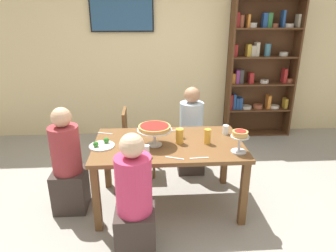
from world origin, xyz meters
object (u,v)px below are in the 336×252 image
object	(u,v)px
cutlery_knife_far	(175,158)
cutlery_spare_fork	(174,130)
salad_plate_near_diner	(153,129)
beer_glass_amber_short	(179,136)
diner_head_west	(68,168)
personal_pizza_stand	(240,137)
water_glass_clear_far	(226,130)
water_glass_clear_near	(146,151)
bookshelf	(260,69)
beer_glass_amber_tall	(207,136)
salad_plate_far_diner	(102,145)
deep_dish_pizza_stand	(154,129)
chair_far_left	(134,139)
television	(122,13)
diner_far_right	(191,136)
diner_near_left	(135,206)
cutlery_fork_far	(199,158)
dining_table	(169,151)
water_glass_clear_spare	(180,133)
cutlery_knife_near	(105,133)
cutlery_fork_near	(125,158)

from	to	relation	value
cutlery_knife_far	cutlery_spare_fork	bearing A→B (deg)	106.45
salad_plate_near_diner	beer_glass_amber_short	world-z (taller)	beer_glass_amber_short
diner_head_west	cutlery_spare_fork	world-z (taller)	diner_head_west
personal_pizza_stand	cutlery_spare_fork	size ratio (longest dim) A/B	1.23
water_glass_clear_far	water_glass_clear_near	bearing A→B (deg)	-150.39
personal_pizza_stand	cutlery_knife_far	distance (m)	0.66
bookshelf	diner_head_west	bearing A→B (deg)	-143.10
beer_glass_amber_tall	beer_glass_amber_short	distance (m)	0.29
diner_head_west	salad_plate_far_diner	bearing A→B (deg)	-4.77
deep_dish_pizza_stand	beer_glass_amber_short	size ratio (longest dim) A/B	2.25
chair_far_left	salad_plate_far_diner	bearing A→B (deg)	-20.28
television	diner_head_west	bearing A→B (deg)	-102.59
diner_head_west	cutlery_spare_fork	size ratio (longest dim) A/B	6.39
chair_far_left	beer_glass_amber_short	world-z (taller)	beer_glass_amber_short
diner_far_right	deep_dish_pizza_stand	bearing A→B (deg)	-31.72
diner_near_left	salad_plate_near_diner	xyz separation A→B (m)	(0.18, 1.08, 0.26)
diner_near_left	personal_pizza_stand	xyz separation A→B (m)	(1.00, 0.47, 0.40)
personal_pizza_stand	salad_plate_far_diner	xyz separation A→B (m)	(-1.35, 0.22, -0.14)
water_glass_clear_near	cutlery_fork_far	bearing A→B (deg)	-8.57
water_glass_clear_far	dining_table	bearing A→B (deg)	-162.55
bookshelf	salad_plate_far_diner	size ratio (longest dim) A/B	8.64
beer_glass_amber_tall	cutlery_knife_far	bearing A→B (deg)	-139.12
bookshelf	beer_glass_amber_tall	xyz separation A→B (m)	(-1.24, -2.05, -0.31)
bookshelf	deep_dish_pizza_stand	bearing A→B (deg)	-130.99
diner_far_right	cutlery_spare_fork	world-z (taller)	diner_far_right
diner_near_left	cutlery_fork_far	xyz separation A→B (m)	(0.60, 0.36, 0.25)
cutlery_spare_fork	diner_far_right	bearing A→B (deg)	-127.77
diner_head_west	beer_glass_amber_short	distance (m)	1.21
diner_far_right	diner_near_left	bearing A→B (deg)	-24.61
personal_pizza_stand	beer_glass_amber_short	size ratio (longest dim) A/B	1.41
water_glass_clear_near	diner_far_right	bearing A→B (deg)	61.29
television	deep_dish_pizza_stand	xyz separation A→B (m)	(0.44, -2.15, -1.07)
water_glass_clear_spare	diner_far_right	bearing A→B (deg)	71.40
personal_pizza_stand	water_glass_clear_near	size ratio (longest dim) A/B	2.01
dining_table	diner_far_right	distance (m)	0.83
diner_near_left	salad_plate_near_diner	world-z (taller)	diner_near_left
bookshelf	personal_pizza_stand	world-z (taller)	bookshelf
deep_dish_pizza_stand	cutlery_knife_far	size ratio (longest dim) A/B	1.96
chair_far_left	cutlery_spare_fork	xyz separation A→B (m)	(0.49, -0.38, 0.26)
water_glass_clear_near	cutlery_knife_near	bearing A→B (deg)	128.08
salad_plate_far_diner	cutlery_fork_far	size ratio (longest dim) A/B	1.42
beer_glass_amber_short	cutlery_knife_far	xyz separation A→B (m)	(-0.08, -0.34, -0.08)
water_glass_clear_spare	cutlery_fork_far	distance (m)	0.53
cutlery_knife_near	cutlery_knife_far	distance (m)	0.98
salad_plate_far_diner	water_glass_clear_spare	bearing A→B (deg)	12.60
cutlery_knife_far	cutlery_spare_fork	xyz separation A→B (m)	(0.05, 0.70, 0.00)
water_glass_clear_near	cutlery_fork_near	size ratio (longest dim) A/B	0.61
beer_glass_amber_tall	cutlery_knife_near	world-z (taller)	beer_glass_amber_tall
cutlery_knife_far	salad_plate_far_diner	bearing A→B (deg)	177.45
dining_table	cutlery_knife_far	world-z (taller)	cutlery_knife_far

